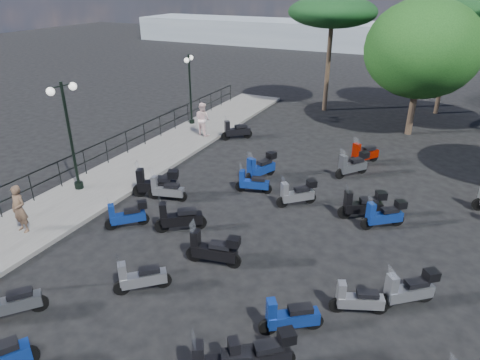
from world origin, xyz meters
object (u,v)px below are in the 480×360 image
at_px(scooter_17, 353,165).
at_px(scooter_20, 290,317).
at_px(scooter_26, 409,290).
at_px(pine_0, 455,13).
at_px(scooter_10, 253,183).
at_px(broadleaf_tree, 423,49).
at_px(scooter_11, 261,168).
at_px(scooter_1, 10,303).
at_px(scooter_9, 179,218).
at_px(lamp_post_2, 190,85).
at_px(scooter_22, 363,205).
at_px(woman, 19,209).
at_px(scooter_23, 364,154).
at_px(pine_2, 333,12).
at_px(scooter_5, 236,131).
at_px(scooter_8, 141,278).
at_px(scooter_27, 384,215).
at_px(scooter_4, 157,184).
at_px(scooter_14, 259,355).
at_px(pedestrian_far, 203,119).
at_px(scooter_3, 166,190).
at_px(scooter_2, 127,215).
at_px(scooter_21, 357,300).
at_px(lamp_post_1, 69,130).
at_px(scooter_15, 214,250).

distance_m(scooter_17, scooter_20, 9.79).
relative_size(scooter_26, pine_0, 0.20).
height_order(scooter_10, broadleaf_tree, broadleaf_tree).
height_order(scooter_11, pine_0, pine_0).
bearing_deg(scooter_1, scooter_9, -64.79).
bearing_deg(lamp_post_2, scooter_9, -77.51).
bearing_deg(scooter_22, scooter_17, -10.94).
height_order(woman, scooter_23, woman).
height_order(scooter_11, pine_2, pine_2).
distance_m(scooter_5, pine_0, 14.73).
relative_size(scooter_17, scooter_20, 1.05).
distance_m(scooter_10, scooter_23, 5.94).
bearing_deg(scooter_8, scooter_27, -82.45).
height_order(scooter_8, broadleaf_tree, broadleaf_tree).
distance_m(scooter_8, scooter_27, 8.29).
distance_m(lamp_post_2, scooter_23, 10.45).
height_order(lamp_post_2, pine_0, pine_0).
xyz_separation_m(scooter_1, scooter_8, (2.28, 2.24, -0.02)).
bearing_deg(scooter_20, scooter_1, 76.88).
bearing_deg(scooter_22, scooter_27, -142.66).
relative_size(lamp_post_2, pine_2, 0.56).
bearing_deg(pine_0, scooter_20, -95.27).
height_order(scooter_10, scooter_11, scooter_11).
relative_size(scooter_4, scooter_14, 1.25).
bearing_deg(scooter_17, scooter_20, 130.96).
xyz_separation_m(pedestrian_far, broadleaf_tree, (9.91, 5.48, 3.51)).
height_order(woman, scooter_1, woman).
bearing_deg(scooter_4, broadleaf_tree, -58.06).
relative_size(lamp_post_2, broadleaf_tree, 0.55).
height_order(scooter_1, scooter_3, scooter_1).
xyz_separation_m(scooter_20, scooter_27, (1.24, 5.95, 0.04)).
relative_size(scooter_26, broadleaf_tree, 0.19).
bearing_deg(pedestrian_far, scooter_8, 125.77).
height_order(scooter_1, scooter_9, scooter_9).
height_order(scooter_23, scooter_27, scooter_23).
relative_size(scooter_17, pine_2, 0.21).
height_order(scooter_22, broadleaf_tree, broadleaf_tree).
xyz_separation_m(scooter_9, scooter_23, (4.43, 8.59, -0.00)).
bearing_deg(scooter_2, scooter_21, -140.54).
bearing_deg(scooter_23, scooter_21, 135.31).
xyz_separation_m(scooter_5, scooter_20, (7.28, -11.79, -0.02)).
xyz_separation_m(scooter_3, scooter_23, (6.11, 6.93, 0.05)).
bearing_deg(scooter_14, broadleaf_tree, -43.76).
xyz_separation_m(lamp_post_1, scooter_5, (2.92, 8.31, -2.12)).
relative_size(scooter_27, broadleaf_tree, 0.19).
relative_size(scooter_17, broadleaf_tree, 0.20).
bearing_deg(scooter_10, scooter_4, 107.21).
bearing_deg(scooter_9, scooter_11, -45.32).
bearing_deg(scooter_15, scooter_5, 12.57).
xyz_separation_m(scooter_22, scooter_26, (1.99, -4.07, -0.02)).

